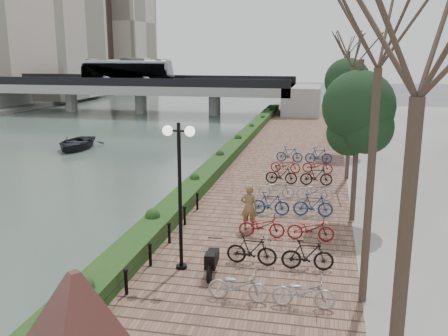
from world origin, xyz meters
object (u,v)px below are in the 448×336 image
(granite_monument, at_px, (78,331))
(boat, at_px, (76,143))
(pedestrian, at_px, (249,207))
(lamppost, at_px, (179,165))
(motorcycle, at_px, (212,259))

(granite_monument, distance_m, boat, 29.51)
(pedestrian, bearing_deg, granite_monument, 77.77)
(lamppost, height_order, boat, lamppost)
(granite_monument, height_order, lamppost, lamppost)
(lamppost, relative_size, pedestrian, 2.61)
(granite_monument, bearing_deg, lamppost, 86.88)
(lamppost, xyz_separation_m, motorcycle, (1.07, -0.19, -2.92))
(lamppost, bearing_deg, pedestrian, 68.48)
(motorcycle, distance_m, boat, 25.28)
(lamppost, height_order, motorcycle, lamppost)
(pedestrian, xyz_separation_m, boat, (-15.82, 15.95, -0.89))
(motorcycle, bearing_deg, lamppost, 165.06)
(lamppost, xyz_separation_m, boat, (-14.25, 19.91, -3.40))
(lamppost, distance_m, motorcycle, 3.12)
(lamppost, distance_m, boat, 24.73)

